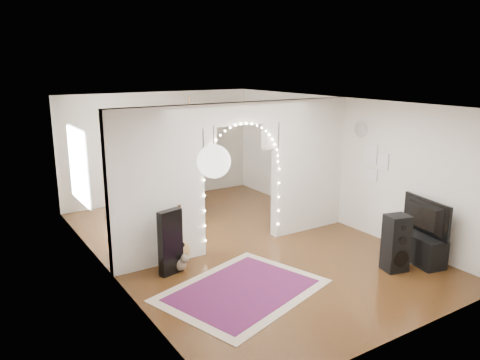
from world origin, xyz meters
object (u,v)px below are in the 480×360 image
dining_chair_right (190,209)px  dining_table (175,182)px  media_console (418,247)px  bookcase (172,171)px  floor_speaker (396,243)px  acoustic_guitar (180,243)px  dining_chair_left (144,215)px

dining_chair_right → dining_table: bearing=97.1°
media_console → bookcase: bookcase is taller
dining_chair_right → bookcase: bearing=85.9°
floor_speaker → bookcase: bookcase is taller
dining_chair_right → acoustic_guitar: bearing=-113.4°
acoustic_guitar → dining_chair_left: size_ratio=1.83×
dining_table → dining_chair_left: 1.30m
media_console → bookcase: bearing=120.8°
acoustic_guitar → dining_chair_left: bearing=105.2°
floor_speaker → dining_chair_right: floor_speaker is taller
media_console → dining_chair_right: 4.83m
acoustic_guitar → floor_speaker: (2.91, -2.13, 0.08)m
acoustic_guitar → dining_chair_right: bearing=80.3°
acoustic_guitar → dining_chair_right: acoustic_guitar is taller
media_console → dining_chair_left: size_ratio=2.02×
acoustic_guitar → dining_table: bearing=87.3°
dining_table → dining_chair_left: size_ratio=2.60×
bookcase → dining_table: size_ratio=1.13×
floor_speaker → dining_chair_left: bearing=135.9°
floor_speaker → dining_table: floor_speaker is taller
acoustic_guitar → bookcase: bearing=88.0°
acoustic_guitar → floor_speaker: size_ratio=0.94×
acoustic_guitar → media_console: 4.14m
bookcase → dining_chair_left: (-1.35, -1.50, -0.50)m
media_console → dining_chair_right: media_console is taller
floor_speaker → dining_table: size_ratio=0.75×
dining_table → dining_chair_left: bearing=-141.3°
dining_chair_left → dining_table: bearing=50.5°
acoustic_guitar → dining_table: size_ratio=0.70×
floor_speaker → dining_chair_left: floor_speaker is taller
acoustic_guitar → floor_speaker: 3.61m
floor_speaker → bookcase: bearing=117.1°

